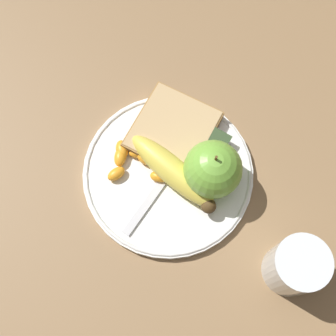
# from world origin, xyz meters

# --- Properties ---
(ground_plane) EXTENTS (3.00, 3.00, 0.00)m
(ground_plane) POSITION_xyz_m (0.00, 0.00, 0.00)
(ground_plane) COLOR olive
(plate) EXTENTS (0.25, 0.25, 0.01)m
(plate) POSITION_xyz_m (0.00, 0.00, 0.01)
(plate) COLOR white
(plate) RESTS_ON ground_plane
(juice_glass) EXTENTS (0.07, 0.07, 0.09)m
(juice_glass) POSITION_xyz_m (0.03, 0.22, 0.04)
(juice_glass) COLOR silver
(juice_glass) RESTS_ON ground_plane
(apple) EXTENTS (0.08, 0.08, 0.09)m
(apple) POSITION_xyz_m (-0.03, 0.06, 0.05)
(apple) COLOR #72B23D
(apple) RESTS_ON plate
(banana) EXTENTS (0.07, 0.16, 0.04)m
(banana) POSITION_xyz_m (0.01, 0.01, 0.03)
(banana) COLOR #E0CC4C
(banana) RESTS_ON plate
(bread_slice) EXTENTS (0.13, 0.12, 0.02)m
(bread_slice) POSITION_xyz_m (-0.06, -0.03, 0.02)
(bread_slice) COLOR olive
(bread_slice) RESTS_ON plate
(fork) EXTENTS (0.18, 0.03, 0.00)m
(fork) POSITION_xyz_m (0.00, 0.00, 0.01)
(fork) COLOR silver
(fork) RESTS_ON plate
(jam_packet) EXTENTS (0.04, 0.03, 0.02)m
(jam_packet) POSITION_xyz_m (-0.07, 0.04, 0.02)
(jam_packet) COLOR silver
(jam_packet) RESTS_ON plate
(orange_segment_0) EXTENTS (0.03, 0.04, 0.02)m
(orange_segment_0) POSITION_xyz_m (-0.00, -0.03, 0.02)
(orange_segment_0) COLOR orange
(orange_segment_0) RESTS_ON plate
(orange_segment_1) EXTENTS (0.03, 0.03, 0.02)m
(orange_segment_1) POSITION_xyz_m (-0.01, -0.02, 0.02)
(orange_segment_1) COLOR orange
(orange_segment_1) RESTS_ON plate
(orange_segment_2) EXTENTS (0.03, 0.03, 0.01)m
(orange_segment_2) POSITION_xyz_m (-0.00, -0.05, 0.02)
(orange_segment_2) COLOR orange
(orange_segment_2) RESTS_ON plate
(orange_segment_3) EXTENTS (0.03, 0.03, 0.02)m
(orange_segment_3) POSITION_xyz_m (0.04, -0.06, 0.02)
(orange_segment_3) COLOR orange
(orange_segment_3) RESTS_ON plate
(orange_segment_4) EXTENTS (0.03, 0.03, 0.02)m
(orange_segment_4) POSITION_xyz_m (0.01, -0.07, 0.02)
(orange_segment_4) COLOR orange
(orange_segment_4) RESTS_ON plate
(orange_segment_5) EXTENTS (0.03, 0.03, 0.02)m
(orange_segment_5) POSITION_xyz_m (0.01, -0.01, 0.02)
(orange_segment_5) COLOR orange
(orange_segment_5) RESTS_ON plate
(orange_segment_6) EXTENTS (0.03, 0.03, 0.02)m
(orange_segment_6) POSITION_xyz_m (0.02, -0.07, 0.02)
(orange_segment_6) COLOR orange
(orange_segment_6) RESTS_ON plate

